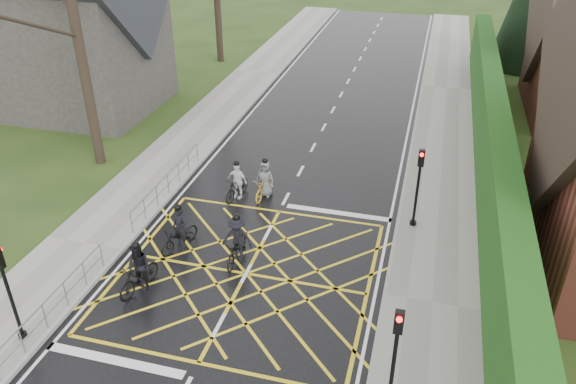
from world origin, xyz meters
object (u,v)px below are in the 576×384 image
at_px(cyclist_back, 139,272).
at_px(cyclist_lead, 265,183).
at_px(cyclist_mid, 237,244).
at_px(cyclist_rear, 180,234).
at_px(cyclist_front, 237,185).

relative_size(cyclist_back, cyclist_lead, 1.04).
bearing_deg(cyclist_mid, cyclist_lead, 93.48).
height_order(cyclist_rear, cyclist_back, cyclist_back).
xyz_separation_m(cyclist_mid, cyclist_lead, (-0.36, 4.35, -0.07)).
bearing_deg(cyclist_rear, cyclist_front, 97.68).
bearing_deg(cyclist_lead, cyclist_mid, -80.02).
height_order(cyclist_rear, cyclist_mid, cyclist_mid).
distance_m(cyclist_back, cyclist_front, 6.27).
xyz_separation_m(cyclist_back, cyclist_front, (1.05, 6.18, -0.07)).
xyz_separation_m(cyclist_mid, cyclist_front, (-1.39, 3.92, -0.05)).
height_order(cyclist_mid, cyclist_front, cyclist_mid).
relative_size(cyclist_mid, cyclist_front, 1.09).
distance_m(cyclist_rear, cyclist_front, 3.85).
relative_size(cyclist_back, cyclist_front, 1.09).
bearing_deg(cyclist_lead, cyclist_back, -102.21).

